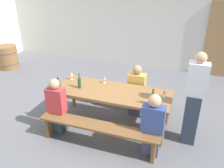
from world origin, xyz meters
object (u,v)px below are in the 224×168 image
(wine_glass_2, at_px, (164,92))
(seated_guest_near_0, at_px, (57,108))
(wine_bottle_0, at_px, (79,83))
(wine_barrel, at_px, (8,57))
(bench_near, at_px, (98,129))
(wine_glass_0, at_px, (72,74))
(wine_bottle_1, at_px, (59,86))
(seated_guest_far_0, at_px, (136,91))
(seated_guest_near_1, at_px, (152,126))
(standing_host, at_px, (194,101))
(wine_bottle_2, at_px, (152,99))
(tasting_table, at_px, (112,94))
(wine_glass_1, at_px, (105,78))
(bench_far, at_px, (123,92))
(wooden_door, at_px, (223,41))

(wine_glass_2, height_order, seated_guest_near_0, seated_guest_near_0)
(wine_bottle_0, xyz_separation_m, wine_barrel, (-3.41, 1.85, -0.51))
(bench_near, height_order, wine_glass_0, wine_glass_0)
(bench_near, distance_m, wine_bottle_1, 1.12)
(wine_bottle_0, xyz_separation_m, seated_guest_far_0, (0.99, 0.65, -0.34))
(seated_guest_near_1, height_order, seated_guest_far_0, seated_guest_near_1)
(seated_guest_near_0, bearing_deg, wine_glass_0, 6.13)
(standing_host, relative_size, wine_barrel, 2.41)
(wine_bottle_1, relative_size, wine_bottle_2, 0.98)
(wine_bottle_2, bearing_deg, seated_guest_far_0, 120.08)
(wine_bottle_1, xyz_separation_m, wine_glass_2, (1.91, 0.44, -0.01))
(wine_bottle_0, height_order, standing_host, standing_host)
(bench_near, height_order, seated_guest_near_0, seated_guest_near_0)
(bench_near, bearing_deg, wine_bottle_2, 30.19)
(tasting_table, xyz_separation_m, wine_glass_1, (-0.26, 0.29, 0.18))
(bench_far, distance_m, wine_bottle_2, 1.35)
(seated_guest_near_1, bearing_deg, wine_glass_2, -5.82)
(wine_glass_1, relative_size, seated_guest_far_0, 0.14)
(tasting_table, xyz_separation_m, wine_bottle_0, (-0.64, -0.08, 0.18))
(seated_guest_near_0, bearing_deg, wine_bottle_0, -26.46)
(seated_guest_near_1, xyz_separation_m, seated_guest_far_0, (-0.55, 1.13, -0.01))
(wine_bottle_0, height_order, wine_glass_2, wine_bottle_0)
(wooden_door, relative_size, wine_glass_0, 12.01)
(wooden_door, distance_m, seated_guest_near_1, 4.06)
(wine_glass_0, bearing_deg, seated_guest_far_0, 15.03)
(tasting_table, bearing_deg, wine_glass_1, 131.89)
(wooden_door, bearing_deg, seated_guest_near_0, -127.73)
(seated_guest_near_0, relative_size, seated_guest_near_1, 0.99)
(wine_bottle_0, xyz_separation_m, wine_glass_2, (1.61, 0.17, -0.01))
(tasting_table, distance_m, wine_glass_1, 0.43)
(wine_bottle_0, distance_m, wine_glass_2, 1.62)
(tasting_table, xyz_separation_m, bench_far, (0.00, 0.72, -0.32))
(wine_glass_1, bearing_deg, bench_near, -75.58)
(bench_near, height_order, wine_glass_1, wine_glass_1)
(wine_bottle_2, xyz_separation_m, seated_guest_near_0, (-1.70, -0.32, -0.33))
(wooden_door, bearing_deg, standing_host, -100.44)
(bench_near, xyz_separation_m, wine_glass_1, (-0.26, 1.00, 0.50))
(wine_bottle_1, xyz_separation_m, wine_glass_0, (-0.03, 0.57, 0.01))
(wooden_door, distance_m, bench_near, 4.56)
(wooden_door, xyz_separation_m, bench_far, (-2.09, -2.56, -0.69))
(bench_far, xyz_separation_m, wine_bottle_2, (0.81, -0.96, 0.50))
(wine_bottle_0, relative_size, wine_glass_2, 2.02)
(wooden_door, relative_size, wine_bottle_1, 7.20)
(bench_near, relative_size, wine_glass_0, 12.31)
(wine_bottle_2, bearing_deg, standing_host, 16.72)
(wooden_door, relative_size, wine_barrel, 2.96)
(wine_glass_1, bearing_deg, wooden_door, 51.85)
(wooden_door, xyz_separation_m, wine_bottle_1, (-3.03, -3.63, -0.19))
(wine_bottle_2, bearing_deg, wine_bottle_1, -176.45)
(seated_guest_far_0, bearing_deg, wine_glass_1, -65.21)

